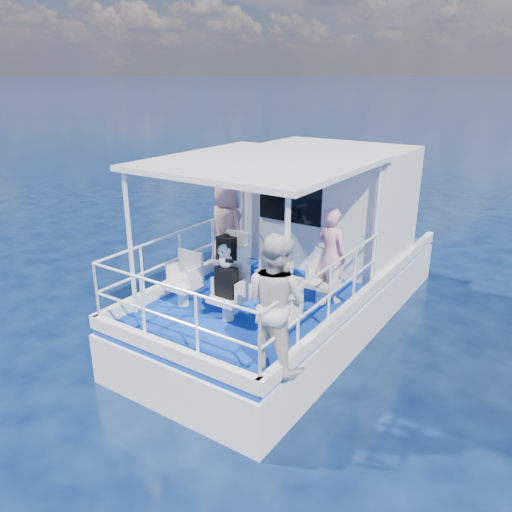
% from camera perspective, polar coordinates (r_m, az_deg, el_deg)
% --- Properties ---
extents(ground, '(2000.00, 2000.00, 0.00)m').
position_cam_1_polar(ground, '(8.85, 1.27, -9.67)').
color(ground, black).
rests_on(ground, ground).
extents(hull, '(3.00, 7.00, 1.60)m').
position_cam_1_polar(hull, '(9.60, 4.52, -7.19)').
color(hull, white).
rests_on(hull, ground).
extents(deck, '(2.90, 6.90, 0.10)m').
position_cam_1_polar(deck, '(9.24, 4.67, -2.50)').
color(deck, navy).
rests_on(deck, hull).
extents(cabin, '(2.85, 2.00, 2.20)m').
position_cam_1_polar(cabin, '(9.99, 8.55, 6.02)').
color(cabin, white).
rests_on(cabin, deck).
extents(canopy, '(3.00, 3.20, 0.08)m').
position_cam_1_polar(canopy, '(7.62, 0.63, 10.64)').
color(canopy, white).
rests_on(canopy, cabin).
extents(canopy_posts, '(2.77, 2.97, 2.20)m').
position_cam_1_polar(canopy_posts, '(7.84, 0.39, 2.35)').
color(canopy_posts, white).
rests_on(canopy_posts, deck).
extents(railings, '(2.84, 3.59, 1.00)m').
position_cam_1_polar(railings, '(7.80, -0.94, -2.46)').
color(railings, white).
rests_on(railings, deck).
extents(seat_port_fwd, '(0.48, 0.46, 0.38)m').
position_cam_1_polar(seat_port_fwd, '(8.99, -2.82, -1.49)').
color(seat_port_fwd, silver).
rests_on(seat_port_fwd, deck).
extents(seat_center_fwd, '(0.48, 0.46, 0.38)m').
position_cam_1_polar(seat_center_fwd, '(8.51, 2.06, -2.73)').
color(seat_center_fwd, silver).
rests_on(seat_center_fwd, deck).
extents(seat_stbd_fwd, '(0.48, 0.46, 0.38)m').
position_cam_1_polar(seat_stbd_fwd, '(8.12, 7.46, -4.08)').
color(seat_stbd_fwd, silver).
rests_on(seat_stbd_fwd, deck).
extents(seat_port_aft, '(0.48, 0.46, 0.38)m').
position_cam_1_polar(seat_port_aft, '(8.07, -8.34, -4.29)').
color(seat_port_aft, silver).
rests_on(seat_port_aft, deck).
extents(seat_center_aft, '(0.48, 0.46, 0.38)m').
position_cam_1_polar(seat_center_aft, '(7.54, -3.21, -5.91)').
color(seat_center_aft, silver).
rests_on(seat_center_aft, deck).
extents(seat_stbd_aft, '(0.48, 0.46, 0.38)m').
position_cam_1_polar(seat_stbd_aft, '(7.09, 2.66, -7.69)').
color(seat_stbd_aft, silver).
rests_on(seat_stbd_aft, deck).
extents(passenger_port_fwd, '(0.70, 0.55, 1.67)m').
position_cam_1_polar(passenger_port_fwd, '(9.22, -3.40, 3.33)').
color(passenger_port_fwd, '#DE9990').
rests_on(passenger_port_fwd, deck).
extents(passenger_stbd_fwd, '(0.64, 0.49, 1.56)m').
position_cam_1_polar(passenger_stbd_fwd, '(8.03, 8.55, 0.13)').
color(passenger_stbd_fwd, pink).
rests_on(passenger_stbd_fwd, deck).
extents(passenger_stbd_aft, '(0.91, 0.74, 1.75)m').
position_cam_1_polar(passenger_stbd_aft, '(6.09, 2.22, -5.32)').
color(passenger_stbd_aft, silver).
rests_on(passenger_stbd_aft, deck).
extents(backpack_port, '(0.33, 0.19, 0.43)m').
position_cam_1_polar(backpack_port, '(8.81, -3.39, 0.86)').
color(backpack_port, black).
rests_on(backpack_port, seat_port_fwd).
extents(backpack_center, '(0.31, 0.17, 0.47)m').
position_cam_1_polar(backpack_center, '(7.35, -3.37, -2.99)').
color(backpack_center, black).
rests_on(backpack_center, seat_center_aft).
extents(compact_camera, '(0.09, 0.05, 0.05)m').
position_cam_1_polar(compact_camera, '(8.73, -3.38, 2.38)').
color(compact_camera, black).
rests_on(compact_camera, backpack_port).
extents(panda, '(0.24, 0.20, 0.37)m').
position_cam_1_polar(panda, '(7.20, -3.56, 0.07)').
color(panda, silver).
rests_on(panda, backpack_center).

